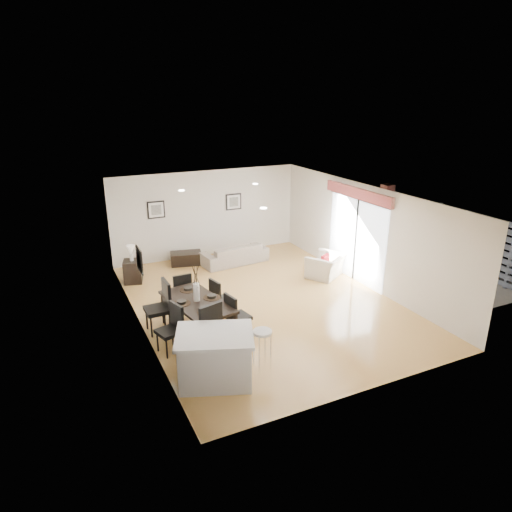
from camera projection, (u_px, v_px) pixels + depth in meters
name	position (u px, v px, depth m)	size (l,w,h in m)	color
ground	(263.00, 302.00, 11.37)	(8.00, 8.00, 0.00)	#DCAE5A
wall_back	(207.00, 214.00, 14.32)	(6.00, 0.04, 2.70)	silver
wall_front	(371.00, 322.00, 7.51)	(6.00, 0.04, 2.70)	silver
wall_left	(137.00, 271.00, 9.70)	(0.04, 8.00, 2.70)	silver
wall_right	(364.00, 235.00, 12.13)	(0.04, 8.00, 2.70)	silver
ceiling	(264.00, 195.00, 10.47)	(6.00, 8.00, 0.02)	white
sofa	(235.00, 254.00, 13.91)	(2.03, 0.79, 0.59)	gray
armchair	(326.00, 266.00, 12.85)	(1.00, 0.87, 0.65)	beige
courtyard_plant_a	(449.00, 265.00, 12.99)	(0.55, 0.47, 0.61)	#3B5F28
courtyard_plant_b	(408.00, 245.00, 14.55)	(0.39, 0.39, 0.69)	#3B5F28
dining_table	(197.00, 304.00, 9.65)	(1.24, 2.00, 0.78)	black
dining_chair_wnear	(173.00, 325.00, 9.05)	(0.56, 0.56, 1.00)	black
dining_chair_wfar	(161.00, 304.00, 9.81)	(0.53, 0.53, 1.15)	black
dining_chair_enear	(235.00, 314.00, 9.56)	(0.51, 0.51, 0.99)	black
dining_chair_efar	(219.00, 297.00, 10.36)	(0.51, 0.51, 0.97)	black
dining_chair_head	(215.00, 331.00, 8.68)	(0.64, 0.64, 1.14)	black
dining_chair_foot	(182.00, 290.00, 10.69)	(0.45, 0.45, 0.98)	black
vase	(196.00, 286.00, 9.52)	(1.04, 1.60, 0.81)	white
coffee_table	(186.00, 258.00, 13.86)	(0.92, 0.55, 0.37)	black
side_table	(133.00, 271.00, 12.47)	(0.47, 0.47, 0.63)	black
table_lamp	(131.00, 251.00, 12.27)	(0.23, 0.23, 0.43)	white
cushion	(325.00, 260.00, 12.66)	(0.32, 0.10, 0.32)	#A2141B
kitchen_island	(215.00, 357.00, 8.11)	(1.64, 1.46, 0.95)	silver
bar_stool	(262.00, 336.00, 8.42)	(0.36, 0.36, 0.79)	silver
framed_print_back_left	(156.00, 210.00, 13.55)	(0.52, 0.04, 0.52)	black
framed_print_back_right	(234.00, 202.00, 14.56)	(0.52, 0.04, 0.52)	black
framed_print_left_wall	(139.00, 260.00, 9.45)	(0.04, 0.52, 0.52)	black
sliding_door	(357.00, 221.00, 12.26)	(0.12, 2.70, 2.57)	white
courtyard	(427.00, 228.00, 14.29)	(6.00, 6.00, 2.00)	gray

